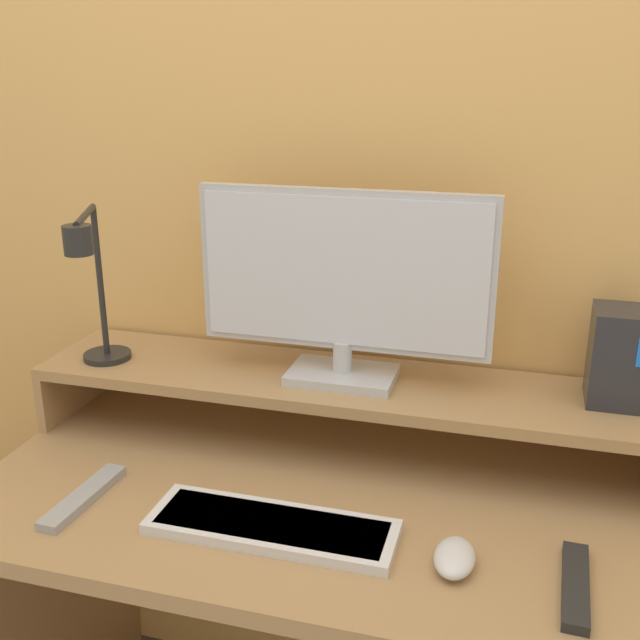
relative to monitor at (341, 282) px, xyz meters
The scene contains 10 objects.
wall_back 0.26m from the monitor, 88.33° to the left, with size 6.00×0.05×2.50m.
desk 0.57m from the monitor, 88.46° to the right, with size 1.19×0.62×0.72m.
monitor_shelf 0.21m from the monitor, 50.05° to the left, with size 1.19×0.25×0.14m.
monitor is the anchor object (origin of this frame).
desk_lamp 0.46m from the monitor, 167.35° to the right, with size 0.14×0.24×0.32m.
router_dock 0.50m from the monitor, ahead, with size 0.09×0.11×0.17m.
keyboard 0.45m from the monitor, 95.50° to the right, with size 0.40×0.13×0.02m.
mouse 0.52m from the monitor, 51.47° to the right, with size 0.06×0.10×0.03m.
remote_control 0.58m from the monitor, 139.27° to the right, with size 0.05×0.20×0.02m.
remote_secondary 0.63m from the monitor, 37.58° to the right, with size 0.04×0.19×0.02m.
Camera 1 is at (0.31, -0.77, 1.42)m, focal length 42.00 mm.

